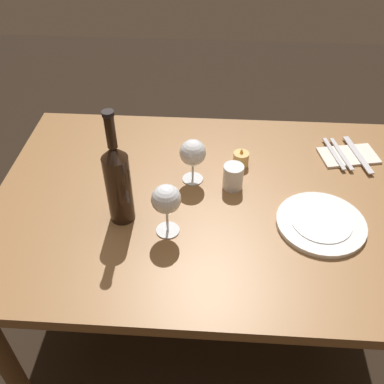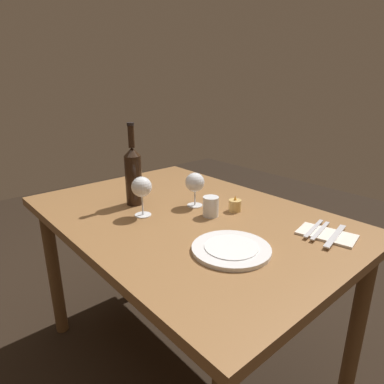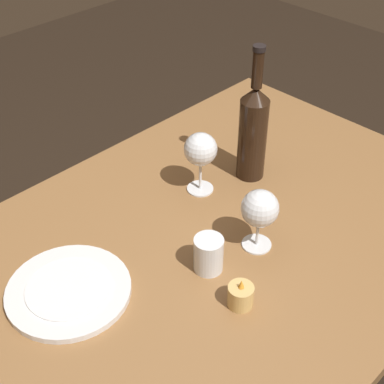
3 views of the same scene
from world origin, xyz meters
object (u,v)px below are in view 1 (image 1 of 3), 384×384
object	(u,v)px
wine_glass_right	(166,200)
water_tumbler	(233,178)
votive_candle	(241,159)
folded_napkin	(348,156)
fork_inner	(341,154)
wine_glass_left	(193,153)
wine_bottle	(118,182)
dinner_plate	(321,223)
fork_outer	(334,153)
table_knife	(358,154)

from	to	relation	value
wine_glass_right	water_tumbler	size ratio (longest dim) A/B	2.00
votive_candle	folded_napkin	distance (m)	0.37
fork_inner	wine_glass_right	bearing A→B (deg)	-145.21
wine_glass_left	water_tumbler	bearing A→B (deg)	-12.33
wine_bottle	water_tumbler	distance (m)	0.37
folded_napkin	fork_inner	world-z (taller)	fork_inner
water_tumbler	dinner_plate	world-z (taller)	water_tumbler
dinner_plate	fork_outer	xyz separation A→B (m)	(0.09, 0.33, 0.00)
wine_bottle	votive_candle	world-z (taller)	wine_bottle
fork_inner	fork_outer	xyz separation A→B (m)	(-0.02, 0.00, 0.00)
folded_napkin	table_knife	bearing A→B (deg)	0.00
wine_bottle	water_tumbler	bearing A→B (deg)	25.98
dinner_plate	table_knife	bearing A→B (deg)	62.34
votive_candle	dinner_plate	bearing A→B (deg)	-49.86
wine_glass_left	votive_candle	distance (m)	0.19
fork_inner	votive_candle	bearing A→B (deg)	-168.57
wine_glass_left	wine_bottle	bearing A→B (deg)	-136.35
fork_outer	fork_inner	bearing A→B (deg)	0.00
water_tumbler	wine_bottle	bearing A→B (deg)	-154.02
dinner_plate	fork_inner	distance (m)	0.35
votive_candle	folded_napkin	bearing A→B (deg)	10.67
dinner_plate	folded_napkin	xyz separation A→B (m)	(0.14, 0.33, -0.00)
wine_glass_left	wine_glass_right	size ratio (longest dim) A/B	0.91
wine_bottle	folded_napkin	bearing A→B (deg)	25.32
wine_bottle	folded_napkin	size ratio (longest dim) A/B	1.69
table_knife	wine_bottle	bearing A→B (deg)	-155.58
wine_bottle	dinner_plate	xyz separation A→B (m)	(0.57, 0.00, -0.13)
wine_glass_right	wine_bottle	world-z (taller)	wine_bottle
wine_bottle	water_tumbler	size ratio (longest dim) A/B	4.37
dinner_plate	fork_inner	size ratio (longest dim) A/B	1.41
fork_inner	table_knife	bearing A→B (deg)	0.00
fork_outer	dinner_plate	bearing A→B (deg)	-105.86
water_tumbler	dinner_plate	size ratio (longest dim) A/B	0.32
wine_glass_left	table_knife	distance (m)	0.58
water_tumbler	folded_napkin	xyz separation A→B (m)	(0.39, 0.18, -0.03)
dinner_plate	wine_glass_right	bearing A→B (deg)	-173.38
wine_glass_left	water_tumbler	world-z (taller)	wine_glass_left
wine_glass_right	votive_candle	xyz separation A→B (m)	(0.21, 0.31, -0.09)
water_tumbler	fork_outer	world-z (taller)	water_tumbler
folded_napkin	wine_bottle	bearing A→B (deg)	-154.68
water_tumbler	table_knife	size ratio (longest dim) A/B	0.38
wine_glass_right	folded_napkin	world-z (taller)	wine_glass_right
fork_inner	fork_outer	distance (m)	0.02
fork_inner	table_knife	world-z (taller)	same
wine_glass_left	dinner_plate	distance (m)	0.43
wine_glass_left	wine_glass_right	world-z (taller)	wine_glass_right
dinner_plate	folded_napkin	bearing A→B (deg)	66.53
votive_candle	water_tumbler	bearing A→B (deg)	-103.64
votive_candle	fork_inner	xyz separation A→B (m)	(0.34, 0.07, -0.01)
wine_glass_right	water_tumbler	world-z (taller)	wine_glass_right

